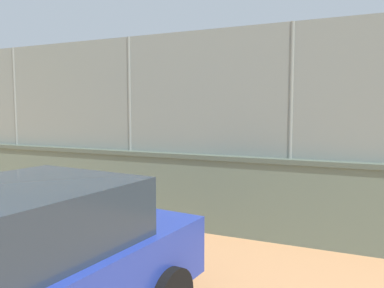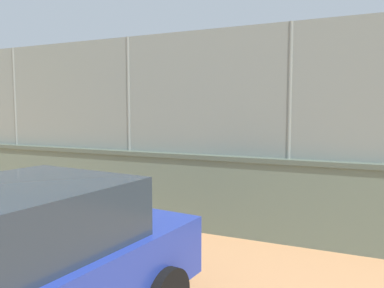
% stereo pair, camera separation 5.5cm
% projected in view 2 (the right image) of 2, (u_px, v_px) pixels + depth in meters
% --- Properties ---
extents(ground_plane, '(260.00, 260.00, 0.00)m').
position_uv_depth(ground_plane, '(276.00, 153.00, 19.04)').
color(ground_plane, tan).
extents(perimeter_wall, '(24.64, 0.82, 1.37)m').
position_uv_depth(perimeter_wall, '(130.00, 185.00, 7.34)').
color(perimeter_wall, slate).
rests_on(perimeter_wall, ground_plane).
extents(fence_panel_on_wall, '(24.21, 0.47, 2.14)m').
position_uv_depth(fence_panel_on_wall, '(129.00, 94.00, 7.19)').
color(fence_panel_on_wall, gray).
rests_on(fence_panel_on_wall, perimeter_wall).
extents(player_foreground_swinging, '(0.74, 1.13, 1.69)m').
position_uv_depth(player_foreground_swinging, '(203.00, 136.00, 17.00)').
color(player_foreground_swinging, black).
rests_on(player_foreground_swinging, ground_plane).
extents(player_at_service_line, '(0.76, 1.06, 1.64)m').
position_uv_depth(player_at_service_line, '(69.00, 144.00, 12.99)').
color(player_at_service_line, '#B2B2B2').
rests_on(player_at_service_line, ground_plane).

